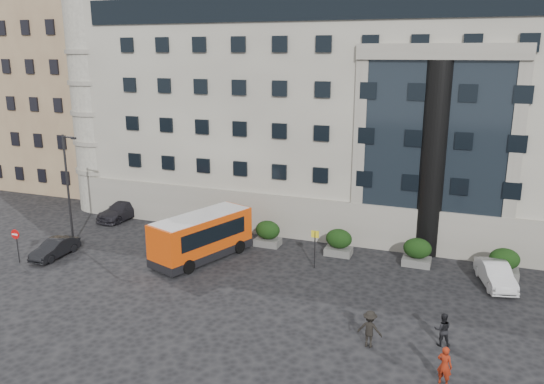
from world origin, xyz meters
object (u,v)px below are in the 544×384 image
Objects in this scene: pedestrian_a at (445,366)px; pedestrian_b at (443,329)px; hedge_c at (339,242)px; hedge_e at (504,263)px; street_lamp at (68,186)px; red_truck at (137,176)px; hedge_d at (417,252)px; hedge_b at (268,233)px; hedge_a at (203,225)px; bus_stop_sign at (315,243)px; pedestrian_c at (370,329)px; minibus at (202,235)px; white_taxi at (495,274)px; parked_car_d at (160,199)px; no_entry_sign at (16,239)px; parked_car_c at (123,210)px; parked_car_b at (55,248)px.

pedestrian_a is 3.18m from pedestrian_b.
hedge_e is at bearing 0.00° from hedge_c.
street_lamp is 16.25m from red_truck.
hedge_b is at bearing 180.00° from hedge_d.
bus_stop_sign reaches higher than hedge_a.
pedestrian_c is (4.14, -10.93, -0.02)m from hedge_c.
minibus is 1.82× the size of white_taxi.
hedge_b is 1.00× the size of hedge_e.
hedge_a is 9.57m from parked_car_d.
no_entry_sign is 0.42× the size of red_truck.
hedge_e is 10.10m from pedestrian_b.
red_truck reaches higher than hedge_c.
minibus is 4.24× the size of pedestrian_c.
hedge_c is at bearing -65.95° from pedestrian_c.
bus_stop_sign is 1.09× the size of no_entry_sign.
hedge_a and hedge_c have the same top height.
hedge_d is at bearing -33.30° from red_truck.
red_truck is 3.02× the size of pedestrian_c.
red_truck is (-4.94, 15.20, -2.96)m from street_lamp.
minibus reaches higher than hedge_d.
white_taxi is (-0.51, -1.53, -0.23)m from hedge_e.
pedestrian_c reaches higher than white_taxi.
hedge_c reaches higher than pedestrian_b.
bus_stop_sign is at bearing -166.08° from hedge_e.
hedge_b and hedge_d have the same top height.
hedge_c is 1.05× the size of pedestrian_a.
no_entry_sign is (-14.20, -8.84, 0.72)m from hedge_b.
parked_car_c is (-13.63, 1.81, -0.19)m from hedge_b.
street_lamp is 1.58× the size of parked_car_c.
minibus is at bearing -155.42° from hedge_c.
hedge_b is 10.40m from hedge_d.
pedestrian_c is at bearing -51.12° from red_truck.
parked_car_c is at bearing 170.91° from minibus.
bus_stop_sign reaches higher than no_entry_sign.
minibus is 1.52× the size of parked_car_c.
hedge_a is at bearing 180.00° from hedge_b.
no_entry_sign is at bearing -163.48° from hedge_e.
pedestrian_b is at bearing -39.64° from bus_stop_sign.
no_entry_sign reaches higher than hedge_d.
parked_car_d is at bearing -52.90° from red_truck.
hedge_e is at bearing -82.52° from pedestrian_a.
pedestrian_b is (8.24, -6.83, -0.91)m from bus_stop_sign.
hedge_d is 0.73× the size of bus_stop_sign.
hedge_e is at bearing 16.52° from no_entry_sign.
hedge_d is at bearing 0.00° from hedge_b.
hedge_d is 14.19m from minibus.
parked_car_d is at bearing 89.19° from parked_car_b.
hedge_c is 0.36× the size of parked_car_d.
no_entry_sign is 23.64m from pedestrian_c.
hedge_c is 18.86m from parked_car_d.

